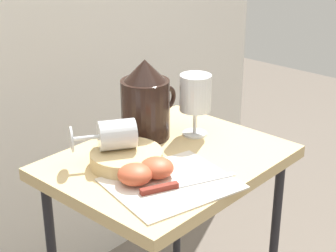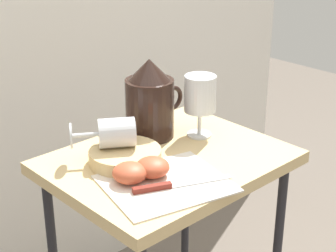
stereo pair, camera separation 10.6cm
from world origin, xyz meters
name	(u,v)px [view 1 (the left image)]	position (x,y,z in m)	size (l,w,h in m)	color
table	(168,187)	(0.00, 0.00, 0.65)	(0.55, 0.43, 0.74)	tan
linen_napkin	(171,184)	(-0.10, -0.10, 0.74)	(0.26, 0.22, 0.00)	silver
basket_tray	(126,158)	(-0.10, 0.04, 0.75)	(0.17, 0.17, 0.04)	tan
pitcher	(146,106)	(0.05, 0.12, 0.82)	(0.18, 0.12, 0.21)	black
wine_glass_upright	(195,96)	(0.15, 0.04, 0.84)	(0.08, 0.08, 0.16)	silver
wine_glass_tipped_near	(115,135)	(-0.10, 0.07, 0.81)	(0.16, 0.14, 0.07)	silver
apple_half_left	(135,174)	(-0.15, -0.04, 0.76)	(0.08, 0.08, 0.04)	#C15133
apple_half_right	(157,168)	(-0.10, -0.05, 0.76)	(0.08, 0.08, 0.04)	#C15133
knife	(175,186)	(-0.11, -0.12, 0.75)	(0.21, 0.10, 0.01)	silver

